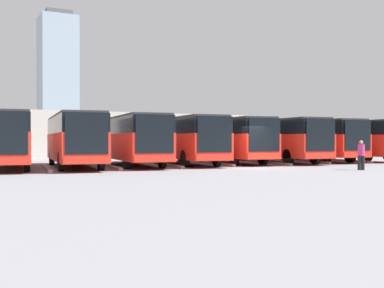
{
  "coord_description": "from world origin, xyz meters",
  "views": [
    {
      "loc": [
        16.14,
        23.96,
        1.64
      ],
      "look_at": [
        1.18,
        -5.54,
        1.39
      ],
      "focal_mm": 45.0,
      "sensor_mm": 36.0,
      "label": 1
    }
  ],
  "objects_px": {
    "bus_0": "(348,139)",
    "bus_2": "(276,139)",
    "bus_3": "(227,139)",
    "bus_7": "(6,138)",
    "bus_6": "(74,138)",
    "pedestrian": "(361,154)",
    "bus_1": "(311,139)",
    "bus_4": "(183,138)",
    "bus_5": "(131,138)"
  },
  "relations": [
    {
      "from": "bus_5",
      "to": "bus_0",
      "type": "bearing_deg",
      "value": -173.39
    },
    {
      "from": "bus_2",
      "to": "bus_4",
      "type": "bearing_deg",
      "value": 3.52
    },
    {
      "from": "bus_4",
      "to": "bus_5",
      "type": "bearing_deg",
      "value": 8.31
    },
    {
      "from": "bus_0",
      "to": "bus_2",
      "type": "bearing_deg",
      "value": 8.85
    },
    {
      "from": "bus_2",
      "to": "pedestrian",
      "type": "bearing_deg",
      "value": 87.9
    },
    {
      "from": "bus_2",
      "to": "bus_1",
      "type": "bearing_deg",
      "value": -165.47
    },
    {
      "from": "bus_2",
      "to": "bus_7",
      "type": "relative_size",
      "value": 1.0
    },
    {
      "from": "bus_4",
      "to": "pedestrian",
      "type": "distance_m",
      "value": 11.78
    },
    {
      "from": "bus_5",
      "to": "bus_7",
      "type": "relative_size",
      "value": 1.0
    },
    {
      "from": "bus_5",
      "to": "bus_6",
      "type": "xyz_separation_m",
      "value": [
        3.76,
        0.3,
        0.0
      ]
    },
    {
      "from": "bus_7",
      "to": "bus_2",
      "type": "bearing_deg",
      "value": -175.42
    },
    {
      "from": "bus_5",
      "to": "bus_4",
      "type": "bearing_deg",
      "value": -171.69
    },
    {
      "from": "bus_4",
      "to": "bus_7",
      "type": "height_order",
      "value": "same"
    },
    {
      "from": "bus_5",
      "to": "bus_1",
      "type": "bearing_deg",
      "value": -172.52
    },
    {
      "from": "pedestrian",
      "to": "bus_2",
      "type": "bearing_deg",
      "value": -69.82
    },
    {
      "from": "bus_0",
      "to": "bus_6",
      "type": "bearing_deg",
      "value": 7.38
    },
    {
      "from": "bus_4",
      "to": "bus_5",
      "type": "distance_m",
      "value": 3.76
    },
    {
      "from": "bus_4",
      "to": "pedestrian",
      "type": "xyz_separation_m",
      "value": [
        -6.03,
        10.09,
        -0.89
      ]
    },
    {
      "from": "bus_0",
      "to": "bus_4",
      "type": "xyz_separation_m",
      "value": [
        15.02,
        -0.12,
        0.0
      ]
    },
    {
      "from": "bus_0",
      "to": "bus_5",
      "type": "bearing_deg",
      "value": 6.61
    },
    {
      "from": "bus_3",
      "to": "bus_6",
      "type": "height_order",
      "value": "same"
    },
    {
      "from": "bus_6",
      "to": "bus_7",
      "type": "bearing_deg",
      "value": -3.55
    },
    {
      "from": "bus_3",
      "to": "bus_5",
      "type": "relative_size",
      "value": 1.0
    },
    {
      "from": "bus_6",
      "to": "pedestrian",
      "type": "relative_size",
      "value": 6.93
    },
    {
      "from": "bus_0",
      "to": "bus_2",
      "type": "xyz_separation_m",
      "value": [
        7.51,
        0.29,
        0.0
      ]
    },
    {
      "from": "bus_2",
      "to": "bus_4",
      "type": "xyz_separation_m",
      "value": [
        7.51,
        -0.41,
        0.0
      ]
    },
    {
      "from": "bus_7",
      "to": "bus_1",
      "type": "bearing_deg",
      "value": -173.75
    },
    {
      "from": "bus_3",
      "to": "bus_7",
      "type": "distance_m",
      "value": 15.03
    },
    {
      "from": "bus_2",
      "to": "bus_7",
      "type": "xyz_separation_m",
      "value": [
        18.78,
        -0.67,
        0.0
      ]
    },
    {
      "from": "bus_0",
      "to": "pedestrian",
      "type": "bearing_deg",
      "value": 54.56
    },
    {
      "from": "bus_0",
      "to": "bus_6",
      "type": "relative_size",
      "value": 1.0
    },
    {
      "from": "bus_2",
      "to": "bus_5",
      "type": "height_order",
      "value": "same"
    },
    {
      "from": "bus_1",
      "to": "bus_4",
      "type": "xyz_separation_m",
      "value": [
        11.27,
        0.11,
        0.0
      ]
    },
    {
      "from": "bus_4",
      "to": "bus_7",
      "type": "distance_m",
      "value": 11.27
    },
    {
      "from": "bus_0",
      "to": "bus_5",
      "type": "xyz_separation_m",
      "value": [
        18.78,
        -0.01,
        0.0
      ]
    },
    {
      "from": "pedestrian",
      "to": "bus_3",
      "type": "bearing_deg",
      "value": -48.91
    },
    {
      "from": "bus_1",
      "to": "bus_3",
      "type": "relative_size",
      "value": 1.0
    },
    {
      "from": "bus_7",
      "to": "pedestrian",
      "type": "bearing_deg",
      "value": 155.73
    },
    {
      "from": "bus_0",
      "to": "bus_2",
      "type": "distance_m",
      "value": 7.52
    },
    {
      "from": "bus_3",
      "to": "bus_2",
      "type": "bearing_deg",
      "value": 174.09
    },
    {
      "from": "bus_2",
      "to": "pedestrian",
      "type": "xyz_separation_m",
      "value": [
        1.49,
        9.68,
        -0.89
      ]
    },
    {
      "from": "bus_0",
      "to": "bus_1",
      "type": "relative_size",
      "value": 1.0
    },
    {
      "from": "bus_0",
      "to": "bus_2",
      "type": "height_order",
      "value": "same"
    },
    {
      "from": "bus_3",
      "to": "bus_6",
      "type": "relative_size",
      "value": 1.0
    },
    {
      "from": "bus_1",
      "to": "bus_6",
      "type": "relative_size",
      "value": 1.0
    },
    {
      "from": "bus_2",
      "to": "bus_4",
      "type": "distance_m",
      "value": 7.52
    },
    {
      "from": "bus_2",
      "to": "bus_3",
      "type": "distance_m",
      "value": 3.85
    },
    {
      "from": "bus_3",
      "to": "bus_4",
      "type": "height_order",
      "value": "same"
    },
    {
      "from": "pedestrian",
      "to": "bus_0",
      "type": "bearing_deg",
      "value": -103.16
    },
    {
      "from": "bus_4",
      "to": "bus_7",
      "type": "xyz_separation_m",
      "value": [
        11.27,
        -0.26,
        0.0
      ]
    }
  ]
}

